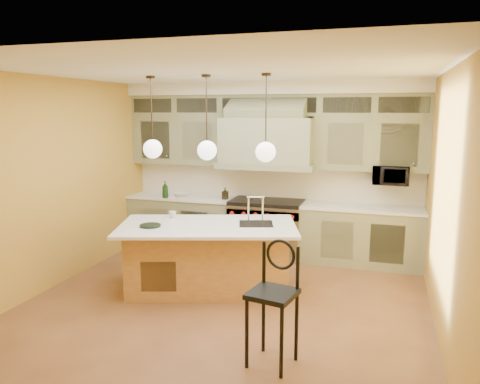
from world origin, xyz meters
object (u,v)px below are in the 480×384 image
(range, at_px, (267,228))
(kitchen_island, at_px, (209,256))
(counter_stool, at_px, (274,295))
(microwave, at_px, (391,175))

(range, bearing_deg, kitchen_island, -103.10)
(kitchen_island, relative_size, counter_stool, 2.17)
(kitchen_island, height_order, counter_stool, kitchen_island)
(range, relative_size, counter_stool, 0.99)
(kitchen_island, bearing_deg, counter_stool, -68.69)
(range, distance_m, microwave, 2.18)
(microwave, bearing_deg, kitchen_island, -142.47)
(range, relative_size, kitchen_island, 0.46)
(kitchen_island, bearing_deg, microwave, 20.15)
(microwave, bearing_deg, counter_stool, -106.94)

